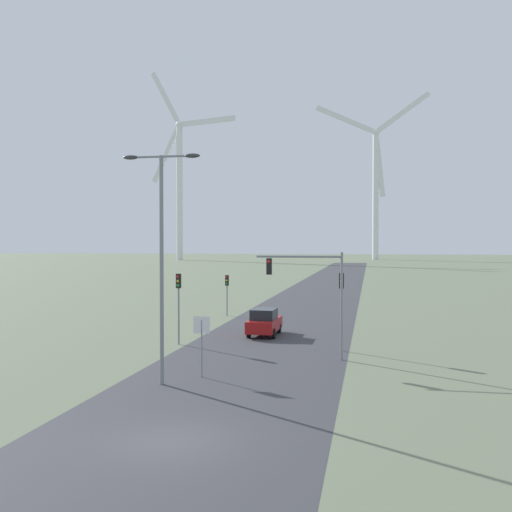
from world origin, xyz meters
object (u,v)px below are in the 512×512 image
object	(u,v)px
streetlamp	(161,241)
traffic_light_post_near_right	(341,294)
traffic_light_post_near_left	(179,293)
wind_turbine_left	(376,180)
traffic_light_post_mid_left	(227,286)
stop_sign_near	(202,335)
car_approaching	(264,322)
traffic_light_mast_overhead	(311,282)
wind_turbine_far_left	(180,176)

from	to	relation	value
streetlamp	traffic_light_post_near_right	xyz separation A→B (m)	(7.48, 9.81, -3.11)
traffic_light_post_near_left	wind_turbine_left	xyz separation A→B (m)	(13.32, 186.06, 25.84)
traffic_light_post_near_right	traffic_light_post_mid_left	size ratio (longest dim) A/B	1.30
streetlamp	stop_sign_near	bearing A→B (deg)	51.28
traffic_light_post_near_right	car_approaching	distance (m)	7.71
traffic_light_mast_overhead	traffic_light_post_mid_left	bearing A→B (deg)	116.93
streetlamp	traffic_light_post_near_right	size ratio (longest dim) A/B	2.25
streetlamp	traffic_light_post_near_right	distance (m)	12.72
traffic_light_mast_overhead	car_approaching	distance (m)	9.17
streetlamp	wind_turbine_left	world-z (taller)	wind_turbine_left
traffic_light_post_mid_left	wind_turbine_far_left	xyz separation A→B (m)	(-54.49, 153.18, 27.35)
traffic_light_post_near_left	wind_turbine_left	bearing A→B (deg)	85.90
traffic_light_post_near_right	wind_turbine_left	xyz separation A→B (m)	(3.27, 186.40, 25.74)
traffic_light_post_near_right	wind_turbine_far_left	size ratio (longest dim) A/B	0.07
traffic_light_post_near_right	traffic_light_mast_overhead	xyz separation A→B (m)	(-1.52, -2.72, 0.86)
traffic_light_post_near_left	wind_turbine_left	world-z (taller)	wind_turbine_left
wind_turbine_left	stop_sign_near	bearing A→B (deg)	-92.77
stop_sign_near	car_approaching	size ratio (longest dim) A/B	0.70
traffic_light_post_near_left	traffic_light_post_near_right	xyz separation A→B (m)	(10.05, -0.34, 0.11)
streetlamp	wind_turbine_left	bearing A→B (deg)	86.86
traffic_light_post_near_left	traffic_light_mast_overhead	distance (m)	9.11
traffic_light_post_near_left	wind_turbine_left	size ratio (longest dim) A/B	0.07
traffic_light_mast_overhead	stop_sign_near	bearing A→B (deg)	-130.45
traffic_light_mast_overhead	wind_turbine_far_left	world-z (taller)	wind_turbine_far_left
traffic_light_post_near_right	traffic_light_post_mid_left	bearing A→B (deg)	125.04
streetlamp	traffic_light_post_near_right	bearing A→B (deg)	52.66
wind_turbine_left	traffic_light_mast_overhead	bearing A→B (deg)	-91.45
traffic_light_post_near_right	car_approaching	bearing A→B (deg)	138.07
traffic_light_post_mid_left	traffic_light_post_near_left	bearing A→B (deg)	-88.16
stop_sign_near	traffic_light_mast_overhead	xyz separation A→B (m)	(4.60, 5.40, 2.17)
traffic_light_post_near_right	traffic_light_mast_overhead	bearing A→B (deg)	-119.25
car_approaching	wind_turbine_far_left	size ratio (longest dim) A/B	0.06
wind_turbine_far_left	car_approaching	bearing A→B (deg)	-69.96
streetlamp	car_approaching	xyz separation A→B (m)	(2.03, 14.70, -5.52)
traffic_light_mast_overhead	wind_turbine_left	bearing A→B (deg)	88.55
streetlamp	traffic_light_post_near_left	distance (m)	10.95
streetlamp	stop_sign_near	size ratio (longest dim) A/B	3.56
streetlamp	traffic_light_post_mid_left	bearing A→B (deg)	96.99
stop_sign_near	traffic_light_post_near_right	bearing A→B (deg)	52.96
traffic_light_post_near_right	car_approaching	size ratio (longest dim) A/B	1.10
traffic_light_mast_overhead	wind_turbine_far_left	distance (m)	184.12
traffic_light_post_near_left	traffic_light_post_mid_left	xyz separation A→B (m)	(-0.47, 14.66, -0.63)
streetlamp	traffic_light_post_mid_left	size ratio (longest dim) A/B	2.92
traffic_light_post_near_left	traffic_light_post_mid_left	world-z (taller)	traffic_light_post_near_left
traffic_light_post_near_left	car_approaching	world-z (taller)	traffic_light_post_near_left
traffic_light_post_mid_left	wind_turbine_left	size ratio (longest dim) A/B	0.06
car_approaching	streetlamp	bearing A→B (deg)	-97.87
stop_sign_near	traffic_light_post_near_left	size ratio (longest dim) A/B	0.65
stop_sign_near	car_approaching	bearing A→B (deg)	87.02
traffic_light_post_mid_left	wind_turbine_left	world-z (taller)	wind_turbine_left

